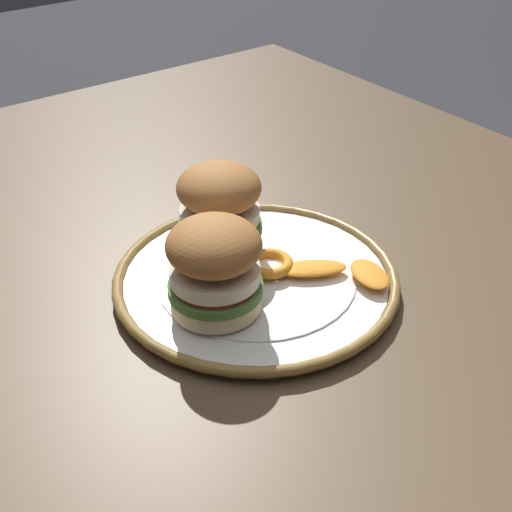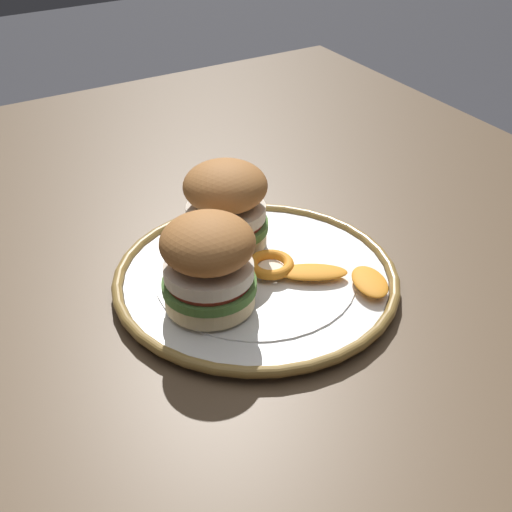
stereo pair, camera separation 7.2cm
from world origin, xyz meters
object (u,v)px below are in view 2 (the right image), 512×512
object	(u,v)px
dinner_plate	(256,279)
sandwich_half_left	(208,262)
dining_table	(263,319)
sandwich_half_right	(226,204)

from	to	relation	value
dinner_plate	sandwich_half_left	size ratio (longest dim) A/B	2.37
dining_table	dinner_plate	distance (m)	0.11
dinner_plate	sandwich_half_right	size ratio (longest dim) A/B	2.45
sandwich_half_right	dining_table	bearing A→B (deg)	40.53
dining_table	sandwich_half_left	world-z (taller)	sandwich_half_left
dining_table	sandwich_half_right	distance (m)	0.16
dinner_plate	sandwich_half_left	distance (m)	0.09
dinner_plate	sandwich_half_left	bearing A→B (deg)	-71.98
sandwich_half_left	sandwich_half_right	world-z (taller)	same
dining_table	sandwich_half_right	world-z (taller)	sandwich_half_right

